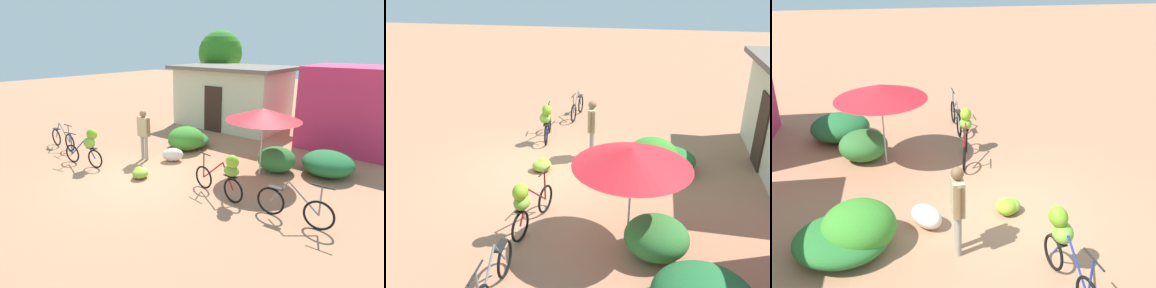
% 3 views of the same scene
% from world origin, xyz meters
% --- Properties ---
extents(ground_plane, '(60.00, 60.00, 0.00)m').
position_xyz_m(ground_plane, '(0.00, 0.00, 0.00)').
color(ground_plane, '#B07857').
extents(building_low, '(5.26, 3.53, 2.79)m').
position_xyz_m(building_low, '(-1.50, 7.20, 1.42)').
color(building_low, beige).
rests_on(building_low, ground).
extents(shop_pink, '(3.20, 2.80, 3.00)m').
position_xyz_m(shop_pink, '(3.79, 7.10, 1.50)').
color(shop_pink, '#D32E5F').
rests_on(shop_pink, ground).
extents(tree_behind_building, '(2.43, 2.43, 4.49)m').
position_xyz_m(tree_behind_building, '(-3.92, 9.63, 3.23)').
color(tree_behind_building, brown).
rests_on(tree_behind_building, ground).
extents(hedge_bush_front_left, '(1.47, 1.68, 0.55)m').
position_xyz_m(hedge_bush_front_left, '(-0.83, 3.22, 0.28)').
color(hedge_bush_front_left, '#2B7230').
rests_on(hedge_bush_front_left, ground).
extents(hedge_bush_front_right, '(1.31, 1.32, 0.86)m').
position_xyz_m(hedge_bush_front_right, '(-0.71, 2.92, 0.43)').
color(hedge_bush_front_right, '#3B8B2B').
rests_on(hedge_bush_front_right, ground).
extents(hedge_bush_mid, '(1.13, 1.20, 0.75)m').
position_xyz_m(hedge_bush_mid, '(2.78, 3.08, 0.38)').
color(hedge_bush_mid, '#327735').
rests_on(hedge_bush_mid, ground).
extents(hedge_bush_by_door, '(1.47, 1.58, 0.71)m').
position_xyz_m(hedge_bush_by_door, '(4.10, 3.80, 0.36)').
color(hedge_bush_by_door, '#246C37').
rests_on(hedge_bush_by_door, ground).
extents(market_umbrella, '(2.17, 2.17, 2.01)m').
position_xyz_m(market_umbrella, '(2.52, 2.54, 1.83)').
color(market_umbrella, beige).
rests_on(market_umbrella, ground).
extents(bicycle_leftmost, '(1.69, 0.17, 0.98)m').
position_xyz_m(bicycle_leftmost, '(-4.37, 0.13, 0.36)').
color(bicycle_leftmost, black).
rests_on(bicycle_leftmost, ground).
extents(bicycle_near_pile, '(1.62, 0.46, 1.25)m').
position_xyz_m(bicycle_near_pile, '(-1.97, -0.34, 0.72)').
color(bicycle_near_pile, black).
rests_on(bicycle_near_pile, ground).
extents(bicycle_center_loaded, '(1.69, 0.44, 1.21)m').
position_xyz_m(bicycle_center_loaded, '(2.61, 0.54, 0.69)').
color(bicycle_center_loaded, black).
rests_on(bicycle_center_loaded, ground).
extents(bicycle_by_shop, '(1.73, 0.15, 1.00)m').
position_xyz_m(bicycle_by_shop, '(4.38, 0.57, 0.36)').
color(bicycle_by_shop, black).
rests_on(bicycle_by_shop, ground).
extents(banana_pile_on_ground, '(0.59, 0.57, 0.32)m').
position_xyz_m(banana_pile_on_ground, '(-0.05, 0.07, 0.15)').
color(banana_pile_on_ground, '#84B628').
rests_on(banana_pile_on_ground, ground).
extents(produce_sack, '(0.82, 0.79, 0.44)m').
position_xyz_m(produce_sack, '(-0.27, 1.72, 0.22)').
color(produce_sack, silver).
rests_on(produce_sack, ground).
extents(person_vendor, '(0.58, 0.22, 1.68)m').
position_xyz_m(person_vendor, '(-1.09, 1.22, 1.03)').
color(person_vendor, gray).
rests_on(person_vendor, ground).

